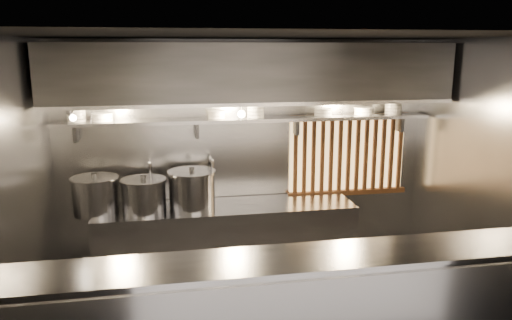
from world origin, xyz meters
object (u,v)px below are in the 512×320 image
object	(u,v)px
stock_pot_mid	(144,195)
stock_pot_right	(192,189)
stock_pot_left	(95,195)
heat_lamp	(70,112)
pendant_bulb	(241,114)

from	to	relation	value
stock_pot_mid	stock_pot_right	world-z (taller)	stock_pot_right
stock_pot_mid	stock_pot_left	bearing A→B (deg)	175.36
heat_lamp	stock_pot_mid	distance (m)	1.21
pendant_bulb	stock_pot_mid	size ratio (longest dim) A/B	0.33
heat_lamp	stock_pot_mid	bearing A→B (deg)	19.02
stock_pot_left	heat_lamp	bearing A→B (deg)	-118.35
heat_lamp	pendant_bulb	xyz separation A→B (m)	(1.80, 0.35, -0.11)
pendant_bulb	stock_pot_mid	distance (m)	1.43
heat_lamp	stock_pot_left	bearing A→B (deg)	61.65
heat_lamp	stock_pot_right	xyz separation A→B (m)	(1.21, 0.27, -0.95)
stock_pot_mid	pendant_bulb	bearing A→B (deg)	5.98
heat_lamp	stock_pot_right	size ratio (longest dim) A/B	0.58
stock_pot_right	stock_pot_mid	bearing A→B (deg)	-176.11
stock_pot_mid	stock_pot_right	bearing A→B (deg)	3.89
stock_pot_left	stock_pot_right	xyz separation A→B (m)	(1.06, -0.01, 0.01)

